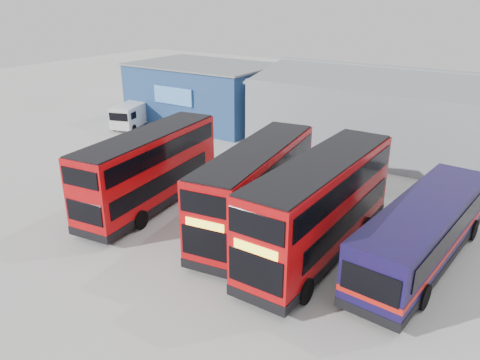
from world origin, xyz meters
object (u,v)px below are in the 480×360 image
double_decker_centre (256,190)px  panel_van (132,114)px  office_block (204,93)px  maintenance_shed (479,123)px  single_decker_blue (423,234)px  double_decker_right (320,208)px  double_decker_left (150,171)px

double_decker_centre → panel_van: double_decker_centre is taller
office_block → maintenance_shed: (22.00, 2.01, 0.02)m
panel_van → maintenance_shed: bearing=-2.7°
office_block → panel_van: (-3.94, -5.04, -1.45)m
maintenance_shed → single_decker_blue: size_ratio=2.85×
office_block → double_decker_right: (18.43, -15.60, -0.40)m
double_decker_centre → single_decker_blue: size_ratio=0.94×
single_decker_blue → double_decker_left: bearing=13.6°
single_decker_blue → panel_van: 27.86m
double_decker_right → office_block: bearing=140.3°
double_decker_centre → double_decker_right: (3.50, -0.39, 0.11)m
office_block → double_decker_left: 18.30m
maintenance_shed → single_decker_blue: (0.43, -16.03, -1.19)m
office_block → double_decker_centre: office_block is taller
office_block → double_decker_right: size_ratio=1.18×
office_block → double_decker_right: office_block is taller
double_decker_left → panel_van: size_ratio=2.00×
maintenance_shed → panel_van: bearing=-164.8°
office_block → panel_van: office_block is taller
double_decker_left → double_decker_centre: bearing=-179.5°
maintenance_shed → single_decker_blue: bearing=-88.5°
panel_van → double_decker_left: bearing=-58.6°
maintenance_shed → double_decker_left: 22.33m
office_block → panel_van: 6.56m
maintenance_shed → double_decker_left: size_ratio=3.08×
double_decker_right → single_decker_blue: double_decker_right is taller
double_decker_right → double_decker_left: bearing=-177.0°
maintenance_shed → panel_van: 26.92m
double_decker_centre → panel_van: size_ratio=2.03×
double_decker_centre → maintenance_shed: bearing=59.2°
panel_van → single_decker_blue: bearing=-36.7°
double_decker_right → panel_van: (-22.37, 10.56, -1.04)m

